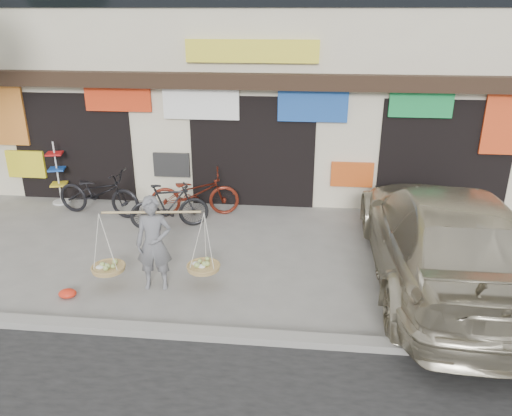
# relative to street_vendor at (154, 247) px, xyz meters

# --- Properties ---
(ground) EXTENTS (70.00, 70.00, 0.00)m
(ground) POSITION_rel_street_vendor_xyz_m (1.23, 0.65, -0.78)
(ground) COLOR gray
(ground) RESTS_ON ground
(kerb) EXTENTS (70.00, 0.25, 0.12)m
(kerb) POSITION_rel_street_vendor_xyz_m (1.23, -1.35, -0.72)
(kerb) COLOR gray
(kerb) RESTS_ON ground
(shophouse_block) EXTENTS (14.00, 6.32, 7.00)m
(shophouse_block) POSITION_rel_street_vendor_xyz_m (1.23, 7.07, 2.66)
(shophouse_block) COLOR beige
(shophouse_block) RESTS_ON ground
(street_vendor) EXTENTS (2.20, 0.77, 1.69)m
(street_vendor) POSITION_rel_street_vendor_xyz_m (0.00, 0.00, 0.00)
(street_vendor) COLOR slate
(street_vendor) RESTS_ON ground
(bike_0) EXTENTS (2.21, 1.09, 1.11)m
(bike_0) POSITION_rel_street_vendor_xyz_m (-2.31, 3.13, -0.23)
(bike_0) COLOR black
(bike_0) RESTS_ON ground
(bike_1) EXTENTS (1.80, 1.01, 1.04)m
(bike_1) POSITION_rel_street_vendor_xyz_m (-0.45, 2.54, -0.26)
(bike_1) COLOR black
(bike_1) RESTS_ON ground
(bike_2) EXTENTS (2.19, 1.12, 1.10)m
(bike_2) POSITION_rel_street_vendor_xyz_m (-0.06, 3.35, -0.24)
(bike_2) COLOR #5D1B0F
(bike_2) RESTS_ON ground
(suv) EXTENTS (2.49, 6.08, 1.76)m
(suv) POSITION_rel_street_vendor_xyz_m (4.98, 0.76, 0.10)
(suv) COLOR #B2A98F
(suv) RESTS_ON ground
(display_rack) EXTENTS (0.46, 0.46, 1.58)m
(display_rack) POSITION_rel_street_vendor_xyz_m (-3.61, 3.78, -0.15)
(display_rack) COLOR silver
(display_rack) RESTS_ON ground
(red_bag) EXTENTS (0.31, 0.25, 0.14)m
(red_bag) POSITION_rel_street_vendor_xyz_m (-1.42, -0.49, -0.71)
(red_bag) COLOR red
(red_bag) RESTS_ON ground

